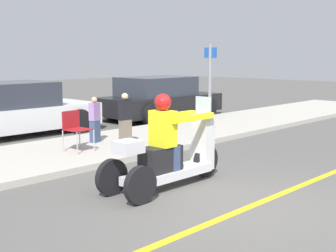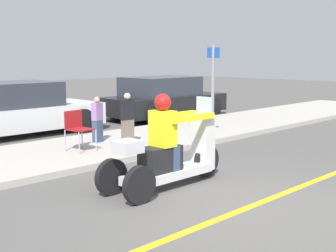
{
  "view_description": "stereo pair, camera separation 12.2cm",
  "coord_description": "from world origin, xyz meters",
  "views": [
    {
      "loc": [
        -5.19,
        -3.46,
        2.08
      ],
      "look_at": [
        -0.01,
        1.49,
        0.98
      ],
      "focal_mm": 50.0,
      "sensor_mm": 36.0,
      "label": 1
    },
    {
      "loc": [
        -5.1,
        -3.55,
        2.08
      ],
      "look_at": [
        -0.01,
        1.49,
        0.98
      ],
      "focal_mm": 50.0,
      "sensor_mm": 36.0,
      "label": 2
    }
  ],
  "objects": [
    {
      "name": "parked_car_lot_far",
      "position": [
        5.7,
        7.33,
        0.65
      ],
      "size": [
        4.22,
        2.06,
        1.36
      ],
      "color": "black",
      "rests_on": "ground"
    },
    {
      "name": "ground_plane",
      "position": [
        0.0,
        0.0,
        0.0
      ],
      "size": [
        60.0,
        60.0,
        0.0
      ],
      "primitive_type": "plane",
      "color": "#565451"
    },
    {
      "name": "spectator_mid_group",
      "position": [
        1.46,
        4.19,
        0.67
      ],
      "size": [
        0.29,
        0.19,
        1.13
      ],
      "color": "#726656",
      "rests_on": "sidewalk_strip"
    },
    {
      "name": "sidewalk_strip",
      "position": [
        0.0,
        4.6,
        0.06
      ],
      "size": [
        28.0,
        2.8,
        0.12
      ],
      "color": "#B2ADA3",
      "rests_on": "ground"
    },
    {
      "name": "motorcycle_trike",
      "position": [
        0.0,
        1.49,
        0.53
      ],
      "size": [
        2.37,
        0.73,
        1.49
      ],
      "color": "black",
      "rests_on": "ground"
    },
    {
      "name": "folding_chair_set_back",
      "position": [
        0.31,
        4.42,
        0.62
      ],
      "size": [
        0.5,
        0.5,
        0.82
      ],
      "color": "#A5A8AD",
      "rests_on": "sidewalk_strip"
    },
    {
      "name": "street_sign",
      "position": [
        3.48,
        3.45,
        1.32
      ],
      "size": [
        0.08,
        0.36,
        2.2
      ],
      "color": "gray",
      "rests_on": "sidewalk_strip"
    },
    {
      "name": "lane_stripe",
      "position": [
        -0.01,
        0.0,
        0.0
      ],
      "size": [
        24.0,
        0.12,
        0.01
      ],
      "color": "gold",
      "rests_on": "ground"
    },
    {
      "name": "spectator_with_child",
      "position": [
        1.17,
        4.89,
        0.61
      ],
      "size": [
        0.27,
        0.21,
        1.03
      ],
      "color": "#38476B",
      "rests_on": "sidewalk_strip"
    },
    {
      "name": "parked_car_lot_right",
      "position": [
        0.6,
        7.68,
        0.66
      ],
      "size": [
        4.41,
        2.0,
        1.38
      ],
      "color": "silver",
      "rests_on": "ground"
    }
  ]
}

